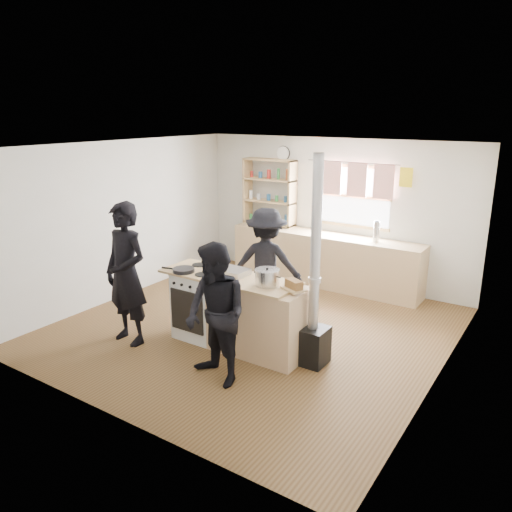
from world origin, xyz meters
name	(u,v)px	position (x,y,z in m)	size (l,w,h in m)	color
ground	(253,329)	(0.00, 0.00, -0.01)	(5.00, 5.00, 0.01)	brown
back_counter	(324,259)	(0.00, 2.22, 0.45)	(3.40, 0.55, 0.90)	tan
shelving_unit	(269,192)	(-1.20, 2.34, 1.51)	(1.00, 0.28, 1.20)	tan
thermos	(376,232)	(0.90, 2.22, 1.06)	(0.10, 0.10, 0.33)	silver
cooking_island	(238,312)	(0.14, -0.55, 0.47)	(1.97, 0.64, 0.93)	silver
skillet_greens	(184,270)	(-0.58, -0.74, 0.96)	(0.34, 0.34, 0.05)	black
roast_tray	(234,272)	(0.02, -0.47, 0.97)	(0.36, 0.30, 0.07)	silver
stockpot_stove	(217,264)	(-0.27, -0.44, 1.02)	(0.25, 0.25, 0.20)	silver
stockpot_counter	(267,277)	(0.59, -0.58, 1.03)	(0.30, 0.30, 0.22)	#BABABD
bread_board	(294,285)	(0.93, -0.54, 0.98)	(0.34, 0.30, 0.12)	tan
flue_heater	(313,312)	(1.14, -0.43, 0.66)	(0.35, 0.35, 2.50)	black
person_near_left	(126,274)	(-1.14, -1.21, 0.93)	(0.68, 0.44, 1.86)	black
person_near_right	(216,315)	(0.45, -1.39, 0.80)	(0.78, 0.61, 1.60)	black
person_far	(266,264)	(-0.09, 0.48, 0.81)	(1.05, 0.60, 1.62)	black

